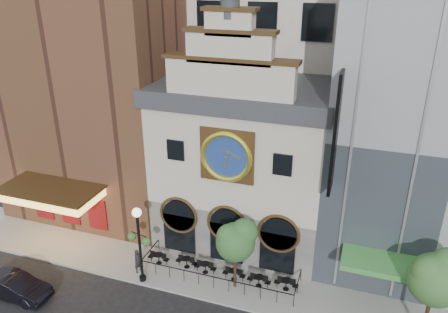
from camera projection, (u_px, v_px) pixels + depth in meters
ground at (207, 302)px, 27.82m from camera, size 120.00×120.00×0.00m
sidewalk at (220, 277)px, 29.95m from camera, size 44.00×5.00×0.15m
clock_building at (244, 159)px, 31.91m from camera, size 12.60×8.78×18.65m
theater_building at (99, 61)px, 35.24m from camera, size 14.00×15.60×25.00m
retail_building at (445, 124)px, 28.54m from camera, size 14.00×14.40×20.00m
cafe_railing at (220, 270)px, 29.74m from camera, size 10.60×2.60×0.90m
bistro_0 at (159, 258)px, 31.00m from camera, size 1.58×0.68×0.90m
bistro_1 at (187, 262)px, 30.59m from camera, size 1.58×0.68×0.90m
bistro_2 at (205, 267)px, 30.05m from camera, size 1.58×0.68×0.90m
bistro_3 at (234, 274)px, 29.38m from camera, size 1.58×0.68×0.90m
bistro_4 at (259, 280)px, 28.79m from camera, size 1.58×0.68×0.90m
bistro_5 at (286, 284)px, 28.49m from camera, size 1.58×0.68×0.90m
car_left at (15, 286)px, 27.99m from camera, size 4.74×1.66×1.56m
pedestrian at (138, 261)px, 30.01m from camera, size 0.58×0.73×1.75m
lamppost at (139, 237)px, 28.14m from camera, size 1.76×0.81×5.59m
tree_left at (236, 239)px, 27.48m from camera, size 2.62×2.52×5.04m
tree_right at (437, 276)px, 23.33m from camera, size 3.03×2.92×5.84m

